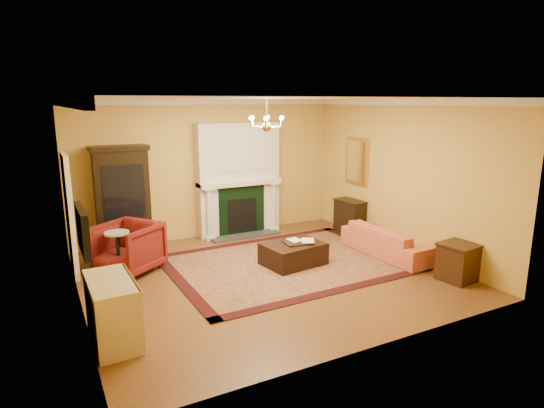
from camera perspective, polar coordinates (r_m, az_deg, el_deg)
floor at (r=8.03m, az=-0.62°, el=-8.87°), size 6.00×5.50×0.02m
ceiling at (r=7.47m, az=-0.68°, el=13.21°), size 6.00×5.50×0.02m
wall_back at (r=10.11m, az=-7.77°, el=4.40°), size 6.00×0.02×3.00m
wall_front at (r=5.36m, az=12.87°, el=-3.30°), size 6.00×0.02×3.00m
wall_left at (r=6.82m, az=-23.80°, el=-0.63°), size 0.02×5.50×3.00m
wall_right at (r=9.34m, az=16.07°, el=3.33°), size 0.02×5.50×3.00m
fireplace at (r=10.20m, az=-4.19°, el=2.82°), size 1.90×0.70×2.50m
crown_molding at (r=8.33m, az=-3.73°, el=12.66°), size 6.00×5.50×0.12m
doorway at (r=8.58m, az=-24.01°, el=-1.20°), size 0.08×1.05×2.10m
tv_panel at (r=6.28m, az=-22.69°, el=-3.04°), size 0.09×0.95×0.58m
gilt_mirror at (r=10.34m, az=10.61°, el=5.32°), size 0.06×0.76×1.05m
chandelier at (r=7.47m, az=-0.67°, el=10.13°), size 0.63×0.55×0.53m
oriental_rug at (r=8.53m, az=1.78°, el=-7.42°), size 4.26×3.23×0.02m
china_cabinet at (r=9.46m, az=-18.23°, el=0.29°), size 1.02×0.48×2.02m
wingback_armchair at (r=8.38m, az=-17.64°, el=-4.96°), size 1.27×1.29×0.98m
pedestal_table at (r=8.37m, az=-18.77°, el=-5.42°), size 0.42×0.42×0.75m
commode at (r=6.15m, az=-19.41°, el=-12.51°), size 0.53×1.10×0.81m
coral_sofa at (r=9.14m, az=14.48°, el=-3.91°), size 0.66×2.02×0.78m
end_table at (r=8.29m, az=22.28°, el=-6.86°), size 0.59×0.59×0.61m
console_table at (r=10.41m, az=9.75°, el=-1.72°), size 0.46×0.72×0.76m
leather_ottoman at (r=8.41m, az=2.68°, el=-6.24°), size 1.16×0.91×0.40m
ottoman_tray at (r=8.35m, az=3.23°, el=-4.84°), size 0.52×0.43×0.03m
book_a at (r=8.28m, az=2.25°, el=-3.86°), size 0.21×0.03×0.28m
book_b at (r=8.32m, az=3.73°, el=-3.66°), size 0.21×0.14×0.31m
topiary_left at (r=9.89m, az=-7.48°, el=4.16°), size 0.18×0.18×0.47m
topiary_right at (r=10.45m, az=-0.23°, el=4.63°), size 0.16×0.16×0.44m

